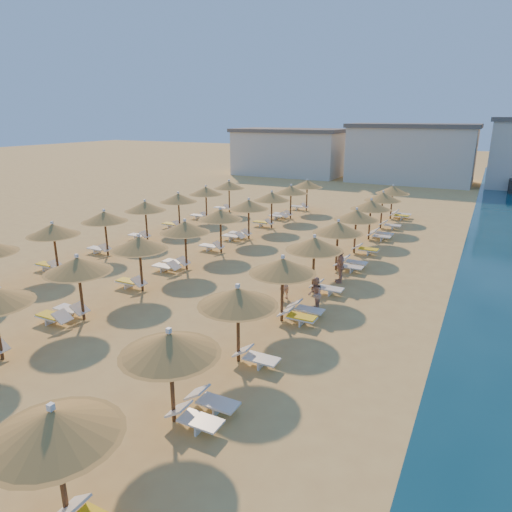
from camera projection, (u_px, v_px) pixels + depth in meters
The scene contains 9 objects.
ground at pixel (202, 304), 20.84m from camera, with size 220.00×220.00×0.00m, color tan.
hotel_blocks at pixel (420, 153), 58.04m from camera, with size 48.85×10.01×8.10m.
parasol_row_east at pixel (314, 245), 21.60m from camera, with size 2.77×39.85×2.88m.
parasol_row_west at pixel (185, 228), 24.86m from camera, with size 2.77×39.85×2.88m.
parasol_row_inland at pixel (126, 212), 29.01m from camera, with size 2.77×28.72×2.88m.
loungers at pixel (217, 267), 24.90m from camera, with size 16.39×38.61×0.66m.
beachgoer_c at pixel (340, 266), 23.30m from camera, with size 1.03×0.43×1.76m, color tan.
beachgoer_a at pixel (284, 283), 21.18m from camera, with size 0.58×0.38×1.60m, color tan.
beachgoer_b at pixel (315, 294), 19.90m from camera, with size 0.75×0.59×1.55m, color tan.
Camera 1 is at (10.98, -16.02, 8.23)m, focal length 32.00 mm.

